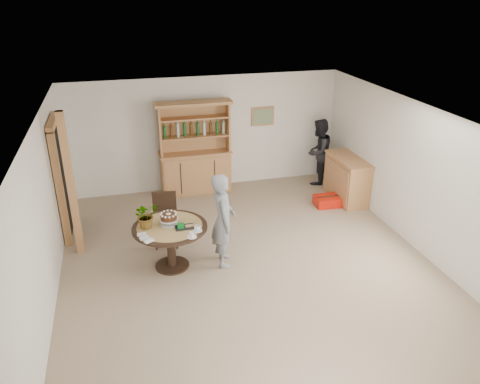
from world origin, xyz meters
name	(u,v)px	position (x,y,z in m)	size (l,w,h in m)	color
ground	(249,266)	(0.00, 0.00, 0.00)	(7.00, 7.00, 0.00)	#9E896C
room_shell	(250,168)	(0.00, 0.01, 1.74)	(6.04, 7.04, 2.52)	white
doorway	(61,177)	(-2.93, 2.00, 1.11)	(0.13, 1.10, 2.18)	black
pine_post	(71,186)	(-2.70, 1.20, 1.25)	(0.12, 0.12, 2.50)	tan
hutch	(195,162)	(-0.30, 3.24, 0.69)	(1.62, 0.54, 2.04)	#B5844C
sideboard	(347,179)	(2.74, 2.00, 0.47)	(0.54, 1.26, 0.94)	#B5844C
dining_table	(170,234)	(-1.22, 0.33, 0.60)	(1.20, 1.20, 0.76)	black
dining_chair	(165,215)	(-1.21, 1.16, 0.54)	(0.47, 0.47, 0.95)	black
birthday_cake	(169,217)	(-1.22, 0.38, 0.88)	(0.30, 0.30, 0.20)	white
flower_vase	(146,215)	(-1.57, 0.38, 0.97)	(0.38, 0.33, 0.42)	#3F7233
gift_tray	(184,226)	(-1.01, 0.20, 0.79)	(0.30, 0.20, 0.08)	black
coffee_cup_a	(197,229)	(-0.82, 0.05, 0.80)	(0.15, 0.15, 0.09)	white
coffee_cup_b	(192,235)	(-0.94, -0.12, 0.79)	(0.15, 0.15, 0.08)	white
napkins	(145,238)	(-1.63, 0.01, 0.77)	(0.24, 0.33, 0.03)	white
teen_boy	(223,220)	(-0.37, 0.23, 0.80)	(0.58, 0.38, 1.60)	slate
adult_person	(318,152)	(2.50, 3.00, 0.76)	(0.74, 0.58, 1.52)	black
red_suitcase	(329,201)	(2.27, 1.80, 0.10)	(0.62, 0.42, 0.21)	red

